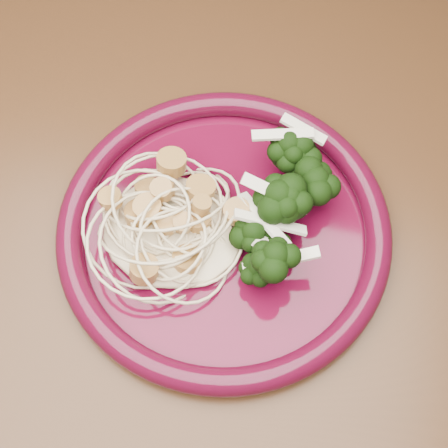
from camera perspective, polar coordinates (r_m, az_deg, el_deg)
dining_table at (r=0.64m, az=2.25°, el=-8.69°), size 1.20×0.80×0.75m
dinner_plate at (r=0.56m, az=0.00°, el=-0.42°), size 0.37×0.37×0.02m
spaghetti_pile at (r=0.55m, az=-4.73°, el=-0.23°), size 0.15×0.14×0.03m
scallop_cluster at (r=0.52m, az=-5.02°, el=1.54°), size 0.15×0.15×0.04m
broccoli_pile at (r=0.54m, az=5.84°, el=0.89°), size 0.12×0.16×0.05m
onion_garnish at (r=0.52m, az=6.16°, el=2.50°), size 0.08×0.11×0.05m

